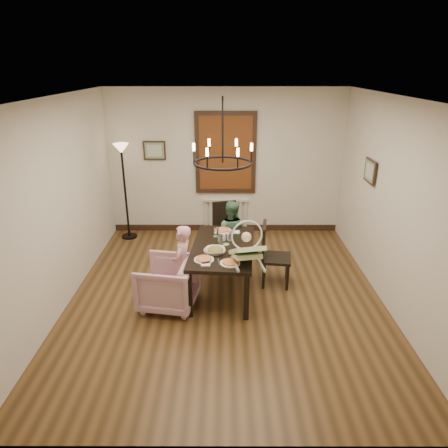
{
  "coord_description": "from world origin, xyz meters",
  "views": [
    {
      "loc": [
        -0.02,
        -5.06,
        3.17
      ],
      "look_at": [
        -0.03,
        0.22,
        1.05
      ],
      "focal_mm": 32.0,
      "sensor_mm": 36.0,
      "label": 1
    }
  ],
  "objects_px": {
    "baby_bouncer": "(247,249)",
    "dining_table": "(223,251)",
    "chair_far": "(227,231)",
    "chair_right": "(276,255)",
    "floor_lamp": "(125,193)",
    "elderly_woman": "(183,270)",
    "seated_man": "(231,239)",
    "armchair": "(168,283)",
    "drinking_glass": "(220,240)"
  },
  "relations": [
    {
      "from": "baby_bouncer",
      "to": "dining_table",
      "type": "bearing_deg",
      "value": 111.13
    },
    {
      "from": "chair_far",
      "to": "chair_right",
      "type": "bearing_deg",
      "value": -66.09
    },
    {
      "from": "chair_far",
      "to": "floor_lamp",
      "type": "height_order",
      "value": "floor_lamp"
    },
    {
      "from": "floor_lamp",
      "to": "chair_right",
      "type": "bearing_deg",
      "value": -33.83
    },
    {
      "from": "baby_bouncer",
      "to": "elderly_woman",
      "type": "bearing_deg",
      "value": 153.88
    },
    {
      "from": "dining_table",
      "to": "seated_man",
      "type": "height_order",
      "value": "seated_man"
    },
    {
      "from": "chair_far",
      "to": "floor_lamp",
      "type": "bearing_deg",
      "value": 142.75
    },
    {
      "from": "dining_table",
      "to": "armchair",
      "type": "xyz_separation_m",
      "value": [
        -0.76,
        -0.42,
        -0.3
      ]
    },
    {
      "from": "dining_table",
      "to": "baby_bouncer",
      "type": "xyz_separation_m",
      "value": [
        0.32,
        -0.51,
        0.29
      ]
    },
    {
      "from": "dining_table",
      "to": "elderly_woman",
      "type": "relative_size",
      "value": 1.7
    },
    {
      "from": "armchair",
      "to": "drinking_glass",
      "type": "distance_m",
      "value": 0.97
    },
    {
      "from": "chair_far",
      "to": "baby_bouncer",
      "type": "xyz_separation_m",
      "value": [
        0.25,
        -1.67,
        0.44
      ]
    },
    {
      "from": "baby_bouncer",
      "to": "drinking_glass",
      "type": "distance_m",
      "value": 0.66
    },
    {
      "from": "chair_right",
      "to": "drinking_glass",
      "type": "xyz_separation_m",
      "value": [
        -0.85,
        -0.16,
        0.31
      ]
    },
    {
      "from": "armchair",
      "to": "seated_man",
      "type": "xyz_separation_m",
      "value": [
        0.89,
        1.23,
        0.13
      ]
    },
    {
      "from": "dining_table",
      "to": "floor_lamp",
      "type": "distance_m",
      "value": 2.73
    },
    {
      "from": "chair_right",
      "to": "armchair",
      "type": "distance_m",
      "value": 1.7
    },
    {
      "from": "seated_man",
      "to": "floor_lamp",
      "type": "relative_size",
      "value": 0.53
    },
    {
      "from": "floor_lamp",
      "to": "dining_table",
      "type": "bearing_deg",
      "value": -46.88
    },
    {
      "from": "dining_table",
      "to": "chair_right",
      "type": "relative_size",
      "value": 1.64
    },
    {
      "from": "armchair",
      "to": "drinking_glass",
      "type": "bearing_deg",
      "value": 131.1
    },
    {
      "from": "elderly_woman",
      "to": "drinking_glass",
      "type": "relative_size",
      "value": 6.38
    },
    {
      "from": "chair_right",
      "to": "baby_bouncer",
      "type": "xyz_separation_m",
      "value": [
        -0.49,
        -0.71,
        0.43
      ]
    },
    {
      "from": "floor_lamp",
      "to": "armchair",
      "type": "bearing_deg",
      "value": -65.52
    },
    {
      "from": "dining_table",
      "to": "armchair",
      "type": "height_order",
      "value": "dining_table"
    },
    {
      "from": "dining_table",
      "to": "armchair",
      "type": "distance_m",
      "value": 0.92
    },
    {
      "from": "dining_table",
      "to": "chair_right",
      "type": "xyz_separation_m",
      "value": [
        0.81,
        0.19,
        -0.15
      ]
    },
    {
      "from": "chair_far",
      "to": "seated_man",
      "type": "xyz_separation_m",
      "value": [
        0.06,
        -0.34,
        -0.01
      ]
    },
    {
      "from": "chair_far",
      "to": "elderly_woman",
      "type": "distance_m",
      "value": 1.56
    },
    {
      "from": "dining_table",
      "to": "elderly_woman",
      "type": "distance_m",
      "value": 0.65
    },
    {
      "from": "chair_far",
      "to": "baby_bouncer",
      "type": "relative_size",
      "value": 1.57
    },
    {
      "from": "seated_man",
      "to": "drinking_glass",
      "type": "distance_m",
      "value": 0.86
    },
    {
      "from": "drinking_glass",
      "to": "seated_man",
      "type": "bearing_deg",
      "value": 78.2
    },
    {
      "from": "seated_man",
      "to": "elderly_woman",
      "type": "bearing_deg",
      "value": 72.72
    },
    {
      "from": "elderly_woman",
      "to": "seated_man",
      "type": "height_order",
      "value": "elderly_woman"
    },
    {
      "from": "chair_far",
      "to": "floor_lamp",
      "type": "xyz_separation_m",
      "value": [
        -1.92,
        0.83,
        0.42
      ]
    },
    {
      "from": "drinking_glass",
      "to": "floor_lamp",
      "type": "relative_size",
      "value": 0.08
    },
    {
      "from": "chair_right",
      "to": "armchair",
      "type": "relative_size",
      "value": 1.29
    },
    {
      "from": "dining_table",
      "to": "seated_man",
      "type": "relative_size",
      "value": 1.71
    },
    {
      "from": "dining_table",
      "to": "elderly_woman",
      "type": "xyz_separation_m",
      "value": [
        -0.57,
        -0.27,
        -0.17
      ]
    },
    {
      "from": "chair_far",
      "to": "armchair",
      "type": "bearing_deg",
      "value": -131.8
    },
    {
      "from": "chair_right",
      "to": "floor_lamp",
      "type": "height_order",
      "value": "floor_lamp"
    },
    {
      "from": "armchair",
      "to": "floor_lamp",
      "type": "distance_m",
      "value": 2.69
    },
    {
      "from": "chair_right",
      "to": "baby_bouncer",
      "type": "relative_size",
      "value": 1.61
    },
    {
      "from": "elderly_woman",
      "to": "baby_bouncer",
      "type": "height_order",
      "value": "baby_bouncer"
    },
    {
      "from": "dining_table",
      "to": "drinking_glass",
      "type": "bearing_deg",
      "value": 142.19
    },
    {
      "from": "baby_bouncer",
      "to": "chair_far",
      "type": "bearing_deg",
      "value": 88.0
    },
    {
      "from": "dining_table",
      "to": "chair_far",
      "type": "distance_m",
      "value": 1.17
    },
    {
      "from": "elderly_woman",
      "to": "floor_lamp",
      "type": "bearing_deg",
      "value": -137.53
    },
    {
      "from": "dining_table",
      "to": "chair_right",
      "type": "distance_m",
      "value": 0.85
    }
  ]
}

